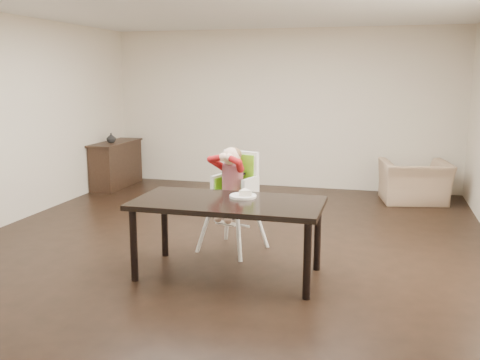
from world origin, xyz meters
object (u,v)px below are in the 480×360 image
at_px(dining_table, 228,209).
at_px(sideboard, 116,164).
at_px(high_chair, 234,178).
at_px(armchair, 415,175).

xyz_separation_m(dining_table, sideboard, (-3.08, 3.56, -0.27)).
bearing_deg(high_chair, sideboard, 153.95).
height_order(dining_table, high_chair, high_chair).
xyz_separation_m(armchair, sideboard, (-4.98, -0.10, -0.03)).
height_order(dining_table, sideboard, sideboard).
xyz_separation_m(high_chair, sideboard, (-2.92, 2.78, -0.42)).
bearing_deg(armchair, dining_table, 52.19).
distance_m(dining_table, armchair, 4.13).
distance_m(armchair, sideboard, 4.98).
bearing_deg(armchair, sideboard, -9.24).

